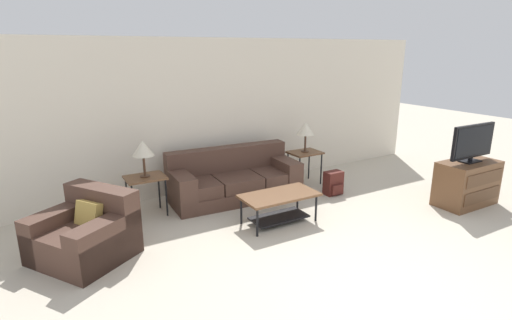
# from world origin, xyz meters

# --- Properties ---
(ground_plane) EXTENTS (24.00, 24.00, 0.00)m
(ground_plane) POSITION_xyz_m (0.00, 0.00, 0.00)
(ground_plane) COLOR beige
(wall_back) EXTENTS (9.02, 0.06, 2.60)m
(wall_back) POSITION_xyz_m (0.00, 3.99, 1.30)
(wall_back) COLOR silver
(wall_back) RESTS_ON ground_plane
(couch) EXTENTS (2.17, 1.00, 0.82)m
(couch) POSITION_xyz_m (-0.11, 3.33, 0.30)
(couch) COLOR #4C3328
(couch) RESTS_ON ground_plane
(armchair) EXTENTS (1.33, 1.35, 0.80)m
(armchair) POSITION_xyz_m (-2.53, 2.45, 0.29)
(armchair) COLOR #4C3328
(armchair) RESTS_ON ground_plane
(coffee_table) EXTENTS (1.10, 0.57, 0.43)m
(coffee_table) POSITION_xyz_m (-0.00, 2.11, 0.32)
(coffee_table) COLOR brown
(coffee_table) RESTS_ON ground_plane
(side_table_left) EXTENTS (0.57, 0.45, 0.61)m
(side_table_left) POSITION_xyz_m (-1.57, 3.32, 0.54)
(side_table_left) COLOR brown
(side_table_left) RESTS_ON ground_plane
(side_table_right) EXTENTS (0.57, 0.45, 0.61)m
(side_table_right) POSITION_xyz_m (1.35, 3.32, 0.54)
(side_table_right) COLOR brown
(side_table_right) RESTS_ON ground_plane
(table_lamp_left) EXTENTS (0.32, 0.32, 0.54)m
(table_lamp_left) POSITION_xyz_m (-1.57, 3.32, 1.03)
(table_lamp_left) COLOR #472D1E
(table_lamp_left) RESTS_ON side_table_left
(table_lamp_right) EXTENTS (0.32, 0.32, 0.54)m
(table_lamp_right) POSITION_xyz_m (1.35, 3.32, 1.03)
(table_lamp_right) COLOR #472D1E
(table_lamp_right) RESTS_ON side_table_right
(tv_console) EXTENTS (1.01, 0.54, 0.71)m
(tv_console) POSITION_xyz_m (2.98, 1.20, 0.35)
(tv_console) COLOR brown
(tv_console) RESTS_ON ground_plane
(television) EXTENTS (0.96, 0.20, 0.59)m
(television) POSITION_xyz_m (2.98, 1.21, 1.02)
(television) COLOR black
(television) RESTS_ON tv_console
(backpack) EXTENTS (0.31, 0.27, 0.41)m
(backpack) POSITION_xyz_m (1.44, 2.61, 0.20)
(backpack) COLOR #4C1E19
(backpack) RESTS_ON ground_plane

